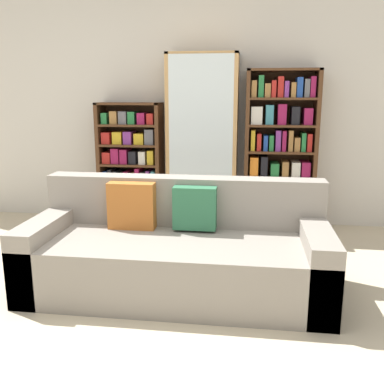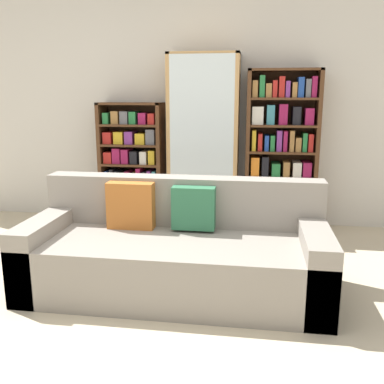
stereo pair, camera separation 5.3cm
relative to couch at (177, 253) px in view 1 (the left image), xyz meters
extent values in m
plane|color=beige|center=(-0.19, -0.60, -0.28)|extent=(16.00, 16.00, 0.00)
cube|color=beige|center=(-0.19, 1.85, 1.07)|extent=(7.03, 0.06, 2.70)
cube|color=gray|center=(0.00, -0.05, -0.07)|extent=(2.17, 0.90, 0.41)
cube|color=gray|center=(0.00, 0.30, 0.33)|extent=(2.17, 0.20, 0.39)
cube|color=gray|center=(-0.98, -0.05, -0.01)|extent=(0.20, 0.90, 0.53)
cube|color=gray|center=(0.99, -0.05, -0.01)|extent=(0.20, 0.90, 0.53)
cube|color=#B76628|center=(-0.38, 0.14, 0.31)|extent=(0.36, 0.12, 0.36)
cube|color=#2D6B47|center=(0.11, 0.14, 0.31)|extent=(0.32, 0.12, 0.32)
cube|color=#4C2D19|center=(-1.13, 1.64, 0.39)|extent=(0.04, 0.32, 1.34)
cube|color=#4C2D19|center=(-0.47, 1.64, 0.39)|extent=(0.04, 0.32, 1.34)
cube|color=#4C2D19|center=(-0.80, 1.64, 1.05)|extent=(0.70, 0.32, 0.02)
cube|color=#4C2D19|center=(-0.80, 1.64, -0.27)|extent=(0.70, 0.32, 0.02)
cube|color=#4C2D19|center=(-0.80, 1.79, 0.39)|extent=(0.70, 0.01, 1.34)
cube|color=#4C2D19|center=(-0.80, 1.64, -0.04)|extent=(0.62, 0.32, 0.02)
cube|color=#4C2D19|center=(-0.80, 1.64, 0.17)|extent=(0.62, 0.32, 0.02)
cube|color=#4C2D19|center=(-0.80, 1.64, 0.39)|extent=(0.62, 0.32, 0.02)
cube|color=#4C2D19|center=(-0.80, 1.64, 0.61)|extent=(0.62, 0.32, 0.02)
cube|color=#4C2D19|center=(-0.80, 1.64, 0.82)|extent=(0.62, 0.32, 0.02)
cube|color=#237038|center=(-1.06, 1.63, -0.18)|extent=(0.07, 0.24, 0.16)
cube|color=#8E1947|center=(-0.99, 1.63, -0.17)|extent=(0.05, 0.24, 0.17)
cube|color=#237038|center=(-0.91, 1.63, -0.17)|extent=(0.06, 0.24, 0.17)
cube|color=#1E4293|center=(-0.84, 1.63, -0.17)|extent=(0.05, 0.24, 0.17)
cube|color=olive|center=(-0.76, 1.63, -0.20)|extent=(0.06, 0.24, 0.12)
cube|color=#237038|center=(-0.69, 1.63, -0.19)|extent=(0.06, 0.24, 0.14)
cube|color=#237038|center=(-0.61, 1.63, -0.20)|extent=(0.06, 0.24, 0.12)
cube|color=gold|center=(-0.54, 1.63, -0.20)|extent=(0.05, 0.24, 0.11)
cube|color=gold|center=(-1.07, 1.63, 0.02)|extent=(0.05, 0.24, 0.11)
cube|color=#8E1947|center=(-1.01, 1.63, 0.02)|extent=(0.05, 0.24, 0.11)
cube|color=teal|center=(-0.95, 1.63, 0.05)|extent=(0.05, 0.24, 0.16)
cube|color=#237038|center=(-0.89, 1.63, 0.04)|extent=(0.05, 0.24, 0.14)
cube|color=#1E4293|center=(-0.83, 1.63, 0.04)|extent=(0.04, 0.24, 0.14)
cube|color=#7A3384|center=(-0.77, 1.63, 0.04)|extent=(0.04, 0.24, 0.15)
cube|color=#5B5B60|center=(-0.71, 1.63, 0.03)|extent=(0.04, 0.24, 0.12)
cube|color=black|center=(-0.65, 1.63, 0.03)|extent=(0.05, 0.24, 0.13)
cube|color=olive|center=(-0.59, 1.63, 0.03)|extent=(0.05, 0.24, 0.12)
cube|color=#8E1947|center=(-0.53, 1.63, 0.05)|extent=(0.04, 0.24, 0.16)
cube|color=#1E4293|center=(-1.07, 1.63, 0.25)|extent=(0.04, 0.24, 0.13)
cube|color=black|center=(-1.01, 1.63, 0.26)|extent=(0.04, 0.24, 0.15)
cube|color=black|center=(-0.95, 1.63, 0.25)|extent=(0.05, 0.24, 0.13)
cube|color=black|center=(-0.89, 1.63, 0.24)|extent=(0.05, 0.24, 0.12)
cube|color=#8E1947|center=(-0.83, 1.63, 0.25)|extent=(0.05, 0.24, 0.13)
cube|color=gold|center=(-0.77, 1.63, 0.24)|extent=(0.04, 0.24, 0.11)
cube|color=#8E1947|center=(-0.71, 1.63, 0.27)|extent=(0.05, 0.24, 0.17)
cube|color=#5B5B60|center=(-0.65, 1.63, 0.25)|extent=(0.04, 0.24, 0.13)
cube|color=#7A3384|center=(-0.59, 1.63, 0.26)|extent=(0.04, 0.24, 0.14)
cube|color=teal|center=(-0.53, 1.63, 0.26)|extent=(0.04, 0.24, 0.14)
cube|color=#AD231E|center=(-1.05, 1.63, 0.46)|extent=(0.09, 0.24, 0.13)
cube|color=#8E1947|center=(-0.95, 1.63, 0.49)|extent=(0.09, 0.24, 0.17)
cube|color=#8E1947|center=(-0.85, 1.63, 0.48)|extent=(0.08, 0.24, 0.16)
cube|color=black|center=(-0.75, 1.63, 0.47)|extent=(0.08, 0.24, 0.14)
cube|color=beige|center=(-0.65, 1.63, 0.47)|extent=(0.07, 0.24, 0.14)
cube|color=gold|center=(-0.55, 1.63, 0.48)|extent=(0.07, 0.24, 0.15)
cube|color=#AD231E|center=(-1.04, 1.63, 0.68)|extent=(0.09, 0.24, 0.13)
cube|color=gold|center=(-0.92, 1.63, 0.68)|extent=(0.10, 0.24, 0.13)
cube|color=#7A3384|center=(-0.80, 1.63, 0.69)|extent=(0.09, 0.24, 0.14)
cube|color=gold|center=(-0.68, 1.63, 0.68)|extent=(0.10, 0.24, 0.12)
cube|color=#5B5B60|center=(-0.56, 1.63, 0.70)|extent=(0.10, 0.24, 0.16)
cube|color=#237038|center=(-1.05, 1.63, 0.89)|extent=(0.06, 0.24, 0.12)
cube|color=olive|center=(-0.95, 1.63, 0.90)|extent=(0.08, 0.24, 0.14)
cube|color=#5B5B60|center=(-0.85, 1.63, 0.90)|extent=(0.09, 0.24, 0.14)
cube|color=#237038|center=(-0.75, 1.63, 0.90)|extent=(0.07, 0.24, 0.13)
cube|color=#8E1947|center=(-0.65, 1.63, 0.89)|extent=(0.08, 0.24, 0.12)
cube|color=#AD231E|center=(-0.55, 1.63, 0.89)|extent=(0.07, 0.24, 0.12)
cube|color=tan|center=(-0.35, 1.62, 0.64)|extent=(0.04, 0.36, 1.85)
cube|color=tan|center=(0.35, 1.62, 0.64)|extent=(0.04, 0.36, 1.85)
cube|color=tan|center=(0.00, 1.62, 1.55)|extent=(0.74, 0.36, 0.02)
cube|color=tan|center=(0.00, 1.62, -0.27)|extent=(0.74, 0.36, 0.02)
cube|color=tan|center=(0.00, 1.79, 0.64)|extent=(0.74, 0.01, 1.85)
cube|color=silver|center=(0.00, 1.44, 0.64)|extent=(0.66, 0.01, 1.82)
cube|color=tan|center=(0.00, 1.62, 0.04)|extent=(0.66, 0.32, 0.02)
cube|color=tan|center=(0.00, 1.62, 0.34)|extent=(0.66, 0.32, 0.02)
cube|color=tan|center=(0.00, 1.62, 0.64)|extent=(0.66, 0.32, 0.02)
cube|color=tan|center=(0.00, 1.62, 0.94)|extent=(0.66, 0.32, 0.02)
cube|color=tan|center=(0.00, 1.62, 1.24)|extent=(0.66, 0.32, 0.02)
cylinder|color=silver|center=(-0.26, 1.63, -0.22)|extent=(0.01, 0.01, 0.08)
cone|color=silver|center=(-0.26, 1.63, -0.13)|extent=(0.07, 0.07, 0.10)
cylinder|color=silver|center=(-0.15, 1.64, -0.22)|extent=(0.01, 0.01, 0.08)
cone|color=silver|center=(-0.15, 1.64, -0.13)|extent=(0.07, 0.07, 0.10)
cylinder|color=silver|center=(-0.05, 1.63, -0.22)|extent=(0.01, 0.01, 0.08)
cone|color=silver|center=(-0.05, 1.63, -0.13)|extent=(0.07, 0.07, 0.10)
cylinder|color=silver|center=(0.05, 1.62, -0.22)|extent=(0.01, 0.01, 0.08)
cone|color=silver|center=(0.05, 1.62, -0.13)|extent=(0.07, 0.07, 0.10)
cylinder|color=silver|center=(0.16, 1.60, -0.22)|extent=(0.01, 0.01, 0.08)
cone|color=silver|center=(0.16, 1.60, -0.13)|extent=(0.07, 0.07, 0.10)
cylinder|color=silver|center=(0.26, 1.60, -0.22)|extent=(0.01, 0.01, 0.08)
cone|color=silver|center=(0.26, 1.60, -0.13)|extent=(0.07, 0.07, 0.10)
cylinder|color=silver|center=(-0.26, 1.62, 0.09)|extent=(0.01, 0.01, 0.07)
cone|color=silver|center=(-0.26, 1.62, 0.16)|extent=(0.07, 0.07, 0.08)
cylinder|color=silver|center=(-0.15, 1.62, 0.09)|extent=(0.01, 0.01, 0.07)
cone|color=silver|center=(-0.15, 1.62, 0.16)|extent=(0.07, 0.07, 0.08)
cylinder|color=silver|center=(-0.05, 1.64, 0.09)|extent=(0.01, 0.01, 0.07)
cone|color=silver|center=(-0.05, 1.64, 0.16)|extent=(0.07, 0.07, 0.08)
cylinder|color=silver|center=(0.05, 1.60, 0.09)|extent=(0.01, 0.01, 0.07)
cone|color=silver|center=(0.05, 1.60, 0.16)|extent=(0.07, 0.07, 0.08)
cylinder|color=silver|center=(0.16, 1.62, 0.09)|extent=(0.01, 0.01, 0.07)
cone|color=silver|center=(0.16, 1.62, 0.16)|extent=(0.07, 0.07, 0.08)
cylinder|color=silver|center=(0.26, 1.61, 0.09)|extent=(0.01, 0.01, 0.07)
cone|color=silver|center=(0.26, 1.61, 0.16)|extent=(0.07, 0.07, 0.08)
cylinder|color=silver|center=(-0.23, 1.63, 0.39)|extent=(0.01, 0.01, 0.07)
cone|color=silver|center=(-0.23, 1.63, 0.47)|extent=(0.09, 0.09, 0.09)
cylinder|color=silver|center=(-0.07, 1.61, 0.39)|extent=(0.01, 0.01, 0.07)
cone|color=silver|center=(-0.07, 1.61, 0.47)|extent=(0.09, 0.09, 0.09)
cylinder|color=silver|center=(0.08, 1.61, 0.39)|extent=(0.01, 0.01, 0.07)
cone|color=silver|center=(0.08, 1.61, 0.47)|extent=(0.09, 0.09, 0.09)
cylinder|color=silver|center=(0.24, 1.63, 0.39)|extent=(0.01, 0.01, 0.07)
cone|color=silver|center=(0.24, 1.63, 0.47)|extent=(0.09, 0.09, 0.09)
cylinder|color=silver|center=(-0.26, 1.63, 0.69)|extent=(0.01, 0.01, 0.07)
cone|color=silver|center=(-0.26, 1.63, 0.77)|extent=(0.07, 0.07, 0.09)
cylinder|color=silver|center=(-0.15, 1.62, 0.69)|extent=(0.01, 0.01, 0.07)
cone|color=silver|center=(-0.15, 1.62, 0.77)|extent=(0.07, 0.07, 0.09)
cylinder|color=silver|center=(-0.05, 1.60, 0.69)|extent=(0.01, 0.01, 0.07)
cone|color=silver|center=(-0.05, 1.60, 0.77)|extent=(0.07, 0.07, 0.09)
cylinder|color=silver|center=(0.05, 1.62, 0.69)|extent=(0.01, 0.01, 0.07)
cone|color=silver|center=(0.05, 1.62, 0.77)|extent=(0.07, 0.07, 0.09)
cylinder|color=silver|center=(0.16, 1.61, 0.69)|extent=(0.01, 0.01, 0.07)
cone|color=silver|center=(0.16, 1.61, 0.77)|extent=(0.07, 0.07, 0.09)
cylinder|color=silver|center=(0.26, 1.62, 0.69)|extent=(0.01, 0.01, 0.07)
cone|color=silver|center=(0.26, 1.62, 0.77)|extent=(0.07, 0.07, 0.09)
cylinder|color=silver|center=(-0.23, 1.64, 0.99)|extent=(0.01, 0.01, 0.07)
cone|color=silver|center=(-0.23, 1.64, 1.06)|extent=(0.09, 0.09, 0.08)
cylinder|color=silver|center=(-0.07, 1.62, 0.99)|extent=(0.01, 0.01, 0.07)
cone|color=silver|center=(-0.07, 1.62, 1.06)|extent=(0.09, 0.09, 0.08)
cylinder|color=silver|center=(0.08, 1.61, 0.99)|extent=(0.01, 0.01, 0.07)
cone|color=silver|center=(0.08, 1.61, 1.06)|extent=(0.09, 0.09, 0.08)
cylinder|color=silver|center=(0.24, 1.64, 0.99)|extent=(0.01, 0.01, 0.07)
cone|color=silver|center=(0.24, 1.64, 1.06)|extent=(0.09, 0.09, 0.08)
cylinder|color=silver|center=(-0.20, 1.60, 1.28)|extent=(0.01, 0.01, 0.06)
cone|color=silver|center=(-0.20, 1.60, 1.36)|extent=(0.09, 0.09, 0.08)
cylinder|color=silver|center=(0.00, 1.63, 1.28)|extent=(0.01, 0.01, 0.06)
cone|color=silver|center=(0.00, 1.63, 1.36)|extent=(0.09, 0.09, 0.08)
cylinder|color=silver|center=(0.21, 1.64, 1.28)|extent=(0.01, 0.01, 0.06)
cone|color=silver|center=(0.21, 1.64, 1.36)|extent=(0.09, 0.09, 0.08)
cube|color=#4C2D19|center=(0.48, 1.64, 0.56)|extent=(0.04, 0.32, 1.68)
cube|color=#4C2D19|center=(1.18, 1.64, 0.56)|extent=(0.04, 0.32, 1.68)
cube|color=#4C2D19|center=(0.83, 1.64, 1.39)|extent=(0.74, 0.32, 0.02)
cube|color=#4C2D19|center=(0.83, 1.64, -0.27)|extent=(0.74, 0.32, 0.02)
cube|color=#4C2D19|center=(0.83, 1.79, 0.56)|extent=(0.74, 0.01, 1.68)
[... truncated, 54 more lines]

